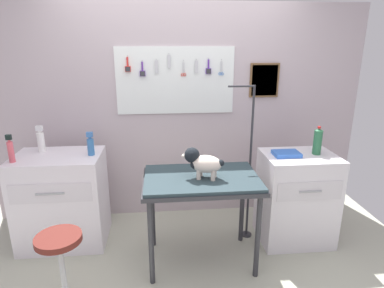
% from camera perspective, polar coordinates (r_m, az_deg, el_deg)
% --- Properties ---
extents(ground, '(4.40, 4.00, 0.04)m').
position_cam_1_polar(ground, '(2.93, -0.55, -23.62)').
color(ground, '#ADAF9A').
extents(rear_wall_panel, '(4.00, 0.11, 2.30)m').
position_cam_1_polar(rear_wall_panel, '(3.57, -2.32, 5.29)').
color(rear_wall_panel, '#BBABB1').
rests_on(rear_wall_panel, ground).
extents(grooming_table, '(0.99, 0.65, 0.82)m').
position_cam_1_polar(grooming_table, '(2.81, 1.67, -7.25)').
color(grooming_table, '#2D2D33').
rests_on(grooming_table, ground).
extents(grooming_arm, '(0.30, 0.11, 1.54)m').
position_cam_1_polar(grooming_arm, '(3.22, 9.87, -4.57)').
color(grooming_arm, '#2D2D33').
rests_on(grooming_arm, ground).
extents(dog, '(0.35, 0.23, 0.26)m').
position_cam_1_polar(dog, '(2.70, 1.78, -3.20)').
color(dog, beige).
rests_on(dog, grooming_table).
extents(counter_left, '(0.80, 0.58, 0.90)m').
position_cam_1_polar(counter_left, '(3.44, -21.68, -8.94)').
color(counter_left, silver).
rests_on(counter_left, ground).
extents(cabinet_right, '(0.68, 0.54, 0.89)m').
position_cam_1_polar(cabinet_right, '(3.40, 17.69, -8.94)').
color(cabinet_right, silver).
rests_on(cabinet_right, ground).
extents(stool, '(0.32, 0.32, 0.62)m').
position_cam_1_polar(stool, '(2.59, -22.03, -16.88)').
color(stool, '#9E9EA3').
rests_on(stool, ground).
extents(detangler_spray, '(0.07, 0.07, 0.25)m').
position_cam_1_polar(detangler_spray, '(3.42, -24.85, 0.55)').
color(detangler_spray, white).
rests_on(detangler_spray, counter_left).
extents(spray_bottle_tall, '(0.05, 0.05, 0.25)m').
position_cam_1_polar(spray_bottle_tall, '(3.23, -29.05, -0.97)').
color(spray_bottle_tall, '#DD5664').
rests_on(spray_bottle_tall, counter_left).
extents(conditioner_bottle, '(0.06, 0.06, 0.22)m').
position_cam_1_polar(conditioner_bottle, '(3.16, -17.26, -0.21)').
color(conditioner_bottle, '#3973B4').
rests_on(conditioner_bottle, counter_left).
extents(soda_bottle, '(0.08, 0.08, 0.27)m').
position_cam_1_polar(soda_bottle, '(3.27, 21.05, 0.44)').
color(soda_bottle, '#2A6841').
rests_on(soda_bottle, cabinet_right).
extents(supply_tray, '(0.24, 0.18, 0.04)m').
position_cam_1_polar(supply_tray, '(3.17, 16.13, -1.63)').
color(supply_tray, blue).
rests_on(supply_tray, cabinet_right).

